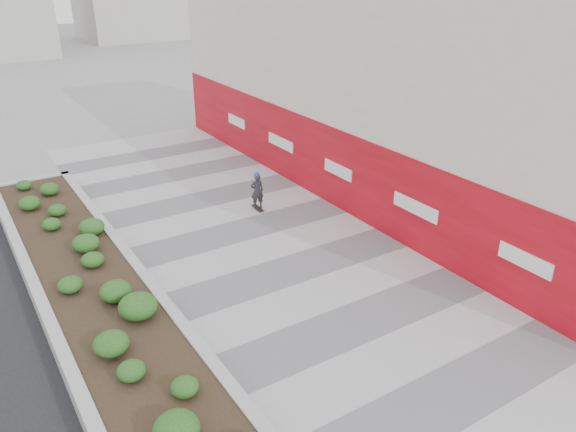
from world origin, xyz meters
The scene contains 6 objects.
ground centered at (0.00, 0.00, 0.00)m, with size 160.00×160.00×0.00m, color gray.
walkway centered at (0.00, 3.00, 0.01)m, with size 8.00×36.00×0.01m, color #A8A8AD.
building centered at (6.98, 8.98, 3.98)m, with size 6.04×24.08×8.00m.
planter centered at (-5.50, 7.00, 0.42)m, with size 3.00×18.00×0.90m.
manhole_cover centered at (0.50, 3.00, 0.00)m, with size 0.44×0.44×0.01m, color #595654.
skateboarder centered at (1.32, 9.44, 0.75)m, with size 0.55×0.73×1.49m.
Camera 1 is at (-8.04, -7.39, 8.63)m, focal length 35.00 mm.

